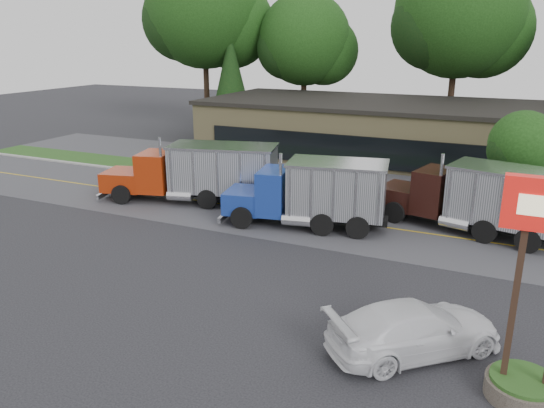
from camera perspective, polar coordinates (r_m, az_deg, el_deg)
The scene contains 17 objects.
ground at distance 20.62m, azimuth -5.45°, elevation -8.66°, with size 140.00×140.00×0.00m, color #37373D.
road at distance 28.16m, azimuth 3.70°, elevation -1.34°, with size 60.00×8.00×0.02m, color #545458.
center_line at distance 28.16m, azimuth 3.70°, elevation -1.34°, with size 60.00×0.12×0.01m, color gold.
curb at distance 31.94m, azimuth 6.41°, elevation 0.87°, with size 60.00×0.30×0.12m, color #9E9E99.
grass_verge at distance 33.59m, azimuth 7.39°, elevation 1.66°, with size 60.00×3.40×0.03m, color #284E1B.
far_parking at distance 38.25m, azimuth 9.65°, elevation 3.50°, with size 60.00×7.00×0.02m, color #545458.
strip_mall at distance 43.18m, azimuth 14.50°, elevation 7.48°, with size 32.00×12.00×4.00m, color tan.
bilo_sign at distance 15.20m, azimuth 26.20°, elevation -12.01°, with size 2.20×1.90×5.95m.
tree_far_a at distance 56.34m, azimuth -7.07°, elevation 19.56°, with size 12.38×11.66×17.67m.
tree_far_b at distance 53.66m, azimuth 3.72°, elevation 16.83°, with size 9.37×8.82×13.36m.
tree_far_c at distance 50.39m, azimuth 19.65°, elevation 18.18°, with size 11.58×10.90×16.52m.
evergreen_left at distance 52.65m, azimuth -4.44°, elevation 13.35°, with size 4.29×4.29×9.75m.
tree_verge at distance 31.50m, azimuth 25.46°, elevation 5.51°, with size 3.81×3.58×5.43m.
dump_truck_red at distance 30.35m, azimuth -7.79°, elevation 3.48°, with size 10.33×4.91×3.36m.
dump_truck_blue at distance 26.14m, azimuth 4.58°, elevation 1.29°, with size 8.29×3.95×3.36m.
dump_truck_maroon at distance 27.09m, azimuth 21.55°, elevation 0.69°, with size 9.24×4.53×3.36m.
rally_car at distance 16.74m, azimuth 15.09°, elevation -12.80°, with size 2.18×5.37×1.56m, color white.
Camera 1 is at (9.45, -15.95, 9.03)m, focal length 35.00 mm.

